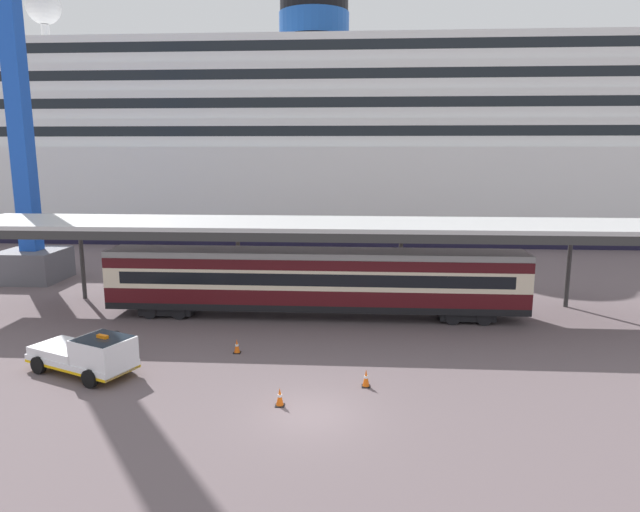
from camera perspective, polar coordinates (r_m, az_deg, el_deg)
ground_plane at (r=22.34m, az=-0.93°, el=-15.83°), size 400.00×400.00×0.00m
cruise_ship at (r=70.67m, az=3.70°, el=10.95°), size 137.92×25.88×31.98m
platform_canopy at (r=33.51m, az=-0.47°, el=3.13°), size 42.85×6.31×5.77m
train_carriage at (r=33.71m, az=-0.51°, el=-2.43°), size 24.98×2.81×4.11m
service_truck at (r=27.53m, az=-22.46°, el=-9.19°), size 5.57×3.95×2.02m
traffic_cone_near at (r=24.57m, az=4.71°, el=-12.31°), size 0.36×0.36×0.78m
traffic_cone_mid at (r=22.88m, az=-4.12°, el=-14.14°), size 0.36×0.36×0.76m
traffic_cone_far at (r=28.59m, az=-8.47°, el=-9.08°), size 0.36×0.36×0.72m
dockside_crane at (r=48.79m, az=-28.62°, el=21.33°), size 11.74×4.40×65.03m
quay_bollard at (r=30.61m, az=-20.03°, el=-7.96°), size 0.48×0.48×0.96m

